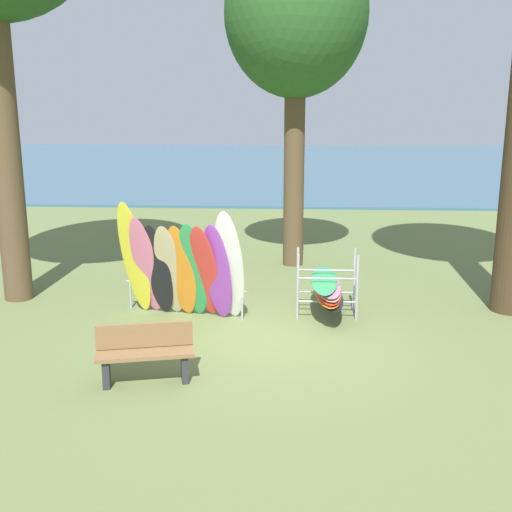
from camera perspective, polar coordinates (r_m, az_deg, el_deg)
name	(u,v)px	position (r m, az deg, el deg)	size (l,w,h in m)	color
ground_plane	(267,338)	(11.02, 0.96, -7.42)	(80.00, 80.00, 0.00)	olive
lake_water	(286,164)	(42.17, 2.76, 8.32)	(80.00, 36.00, 0.10)	#38607A
tree_mid_behind	(296,18)	(15.57, 3.65, 20.73)	(3.34, 3.34, 7.91)	brown
leaning_board_pile	(181,269)	(11.76, -6.81, -1.15)	(2.51, 1.19, 2.25)	yellow
board_storage_rack	(327,287)	(12.11, 6.41, -2.79)	(1.15, 2.13, 1.25)	#9EA0A5
park_bench	(145,352)	(9.37, -10.00, -8.57)	(1.46, 0.72, 0.85)	#2D2D33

